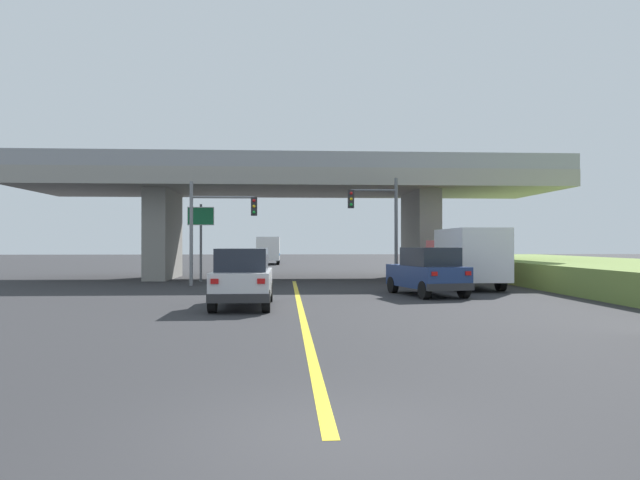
# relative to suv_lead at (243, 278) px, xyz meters

# --- Properties ---
(ground) EXTENTS (160.00, 160.00, 0.00)m
(ground) POSITION_rel_suv_lead_xyz_m (1.96, 16.71, -1.01)
(ground) COLOR #2B2B2D
(overpass_bridge) EXTENTS (32.42, 9.36, 7.31)m
(overpass_bridge) POSITION_rel_suv_lead_xyz_m (1.96, 16.71, 4.26)
(overpass_bridge) COLOR gray
(overpass_bridge) RESTS_ON ground
(lane_divider_stripe) EXTENTS (0.20, 27.35, 0.01)m
(lane_divider_stripe) POSITION_rel_suv_lead_xyz_m (1.96, -0.01, -1.01)
(lane_divider_stripe) COLOR yellow
(lane_divider_stripe) RESTS_ON ground
(suv_lead) EXTENTS (1.95, 4.52, 2.02)m
(suv_lead) POSITION_rel_suv_lead_xyz_m (0.00, 0.00, 0.00)
(suv_lead) COLOR silver
(suv_lead) RESTS_ON ground
(suv_crossing) EXTENTS (2.83, 4.61, 2.02)m
(suv_crossing) POSITION_rel_suv_lead_xyz_m (7.41, 4.01, -0.00)
(suv_crossing) COLOR navy
(suv_crossing) RESTS_ON ground
(box_truck) EXTENTS (2.33, 6.83, 2.89)m
(box_truck) POSITION_rel_suv_lead_xyz_m (10.32, 8.07, 0.53)
(box_truck) COLOR red
(box_truck) RESTS_ON ground
(traffic_signal_nearside) EXTENTS (2.67, 0.36, 5.68)m
(traffic_signal_nearside) POSITION_rel_suv_lead_xyz_m (6.49, 10.64, 2.57)
(traffic_signal_nearside) COLOR #56595E
(traffic_signal_nearside) RESTS_ON ground
(traffic_signal_farside) EXTENTS (3.49, 0.36, 5.41)m
(traffic_signal_farside) POSITION_rel_suv_lead_xyz_m (-2.23, 10.46, 2.39)
(traffic_signal_farside) COLOR slate
(traffic_signal_farside) RESTS_ON ground
(highway_sign) EXTENTS (1.53, 0.17, 4.45)m
(highway_sign) POSITION_rel_suv_lead_xyz_m (-3.41, 13.80, 2.24)
(highway_sign) COLOR #56595E
(highway_sign) RESTS_ON ground
(semi_truck_distant) EXTENTS (2.33, 7.02, 2.85)m
(semi_truck_distant) POSITION_rel_suv_lead_xyz_m (-0.31, 41.69, 0.51)
(semi_truck_distant) COLOR navy
(semi_truck_distant) RESTS_ON ground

